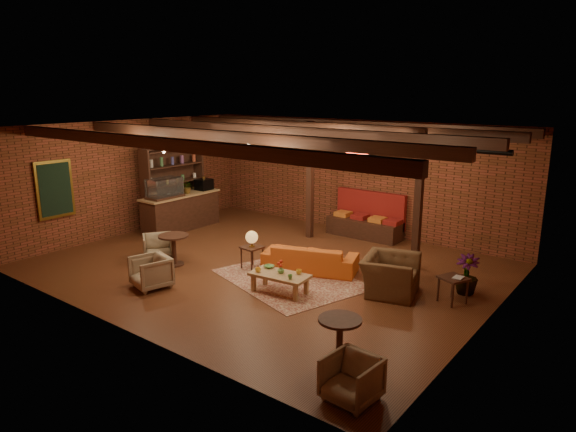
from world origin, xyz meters
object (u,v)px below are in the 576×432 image
Objects in this scene: plant_tall at (470,236)px; sofa at (310,258)px; coffee_table at (279,276)px; armchair_right at (390,269)px; round_table_left at (174,245)px; armchair_far at (352,377)px; armchair_b at (151,271)px; round_table_right at (340,334)px; side_table_book at (453,279)px; side_table_lamp at (252,240)px; armchair_a at (158,246)px.

sofa is at bearing -165.52° from plant_tall.
coffee_table is 2.24m from armchair_right.
round_table_left is 1.07× the size of armchair_far.
round_table_right is (4.77, -0.26, 0.14)m from armchair_b.
coffee_table is 0.51× the size of plant_tall.
armchair_b is 6.09m from side_table_book.
coffee_table is 1.61m from side_table_lamp.
sofa is 3.20m from round_table_left.
armchair_right is (1.78, 1.36, 0.15)m from coffee_table.
armchair_b is 4.77m from round_table_right.
armchair_right is (4.79, 1.54, 0.02)m from round_table_left.
armchair_a is 0.29× the size of plant_tall.
side_table_lamp is 4.69m from plant_tall.
armchair_b is at bearing -145.32° from plant_tall.
round_table_left is (-2.76, -1.61, 0.19)m from sofa.
armchair_a is 5.58m from armchair_right.
coffee_table is 3.84m from armchair_far.
round_table_right is at bearing -97.84° from plant_tall.
side_table_lamp is at bearing 29.76° from round_table_left.
armchair_b reaches higher than armchair_far.
round_table_left is at bearing -176.61° from coffee_table.
armchair_right is at bearing 102.84° from round_table_right.
armchair_b is at bearing -149.78° from side_table_book.
sofa is 2.34× the size of side_table_lamp.
side_table_lamp is 4.45m from side_table_book.
round_table_left is 0.30× the size of plant_tall.
plant_tall is at bearing 37.04° from coffee_table.
plant_tall is (3.25, 0.84, 0.91)m from sofa.
round_table_right is at bearing -98.43° from side_table_book.
sofa is at bearing 99.81° from coffee_table.
armchair_right is 1.68m from plant_tall.
armchair_right reaches higher than sofa.
armchair_a is 1.77m from armchair_b.
plant_tall is at bearing 95.46° from armchair_far.
plant_tall reaches higher than sofa.
sofa is 3.39× the size of side_table_book.
plant_tall reaches higher than side_table_book.
armchair_far is at bearing -19.43° from round_table_left.
armchair_far is (0.60, -0.66, -0.17)m from round_table_right.
plant_tall is at bearing 19.11° from side_table_lamp.
coffee_table is at bearing 147.63° from armchair_far.
side_table_lamp reaches higher than side_table_book.
plant_tall is at bearing -68.22° from armchair_right.
round_table_right is 1.12× the size of armchair_far.
side_table_lamp is at bearing 148.06° from round_table_right.
side_table_book is at bearing 96.28° from armchair_far.
armchair_b is at bearing 34.73° from sofa.
coffee_table is 3.02m from round_table_left.
side_table_lamp is 1.28× the size of armchair_a.
plant_tall is (3.01, 2.27, 0.85)m from coffee_table.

